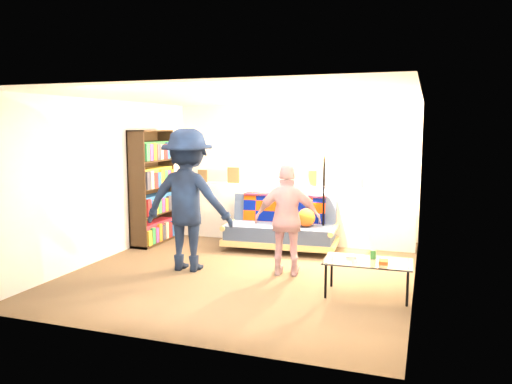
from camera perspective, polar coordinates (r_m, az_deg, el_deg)
ground at (r=7.11m, az=-1.06°, el=-8.82°), size 5.00×5.00×0.00m
room_shell at (r=7.28m, az=0.18°, el=4.92°), size 4.60×5.05×2.45m
half_wall_ledge at (r=8.67m, az=3.02°, el=-2.46°), size 4.45×0.15×1.00m
ledge_decor at (r=8.63m, az=1.57°, el=2.03°), size 2.97×0.02×0.45m
futon_sofa at (r=8.17m, az=3.01°, el=-4.06°), size 1.86×0.98×0.78m
bookshelf at (r=8.69m, az=-11.79°, el=0.11°), size 0.32×0.97×1.94m
coffee_table at (r=6.08m, az=12.72°, el=-7.93°), size 1.03×0.59×0.53m
floor_lamp at (r=8.01m, az=7.82°, el=1.30°), size 0.38×0.31×1.61m
person_left at (r=6.99m, az=-7.79°, el=-0.91°), size 1.32×0.81×1.97m
person_right at (r=6.70m, az=3.66°, el=-3.18°), size 0.94×0.53×1.52m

